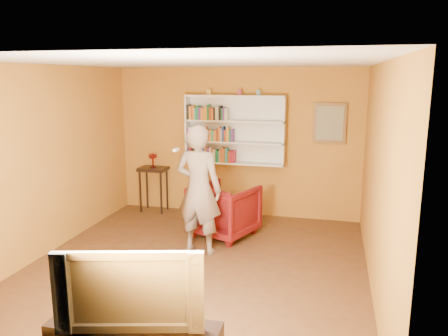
{
  "coord_description": "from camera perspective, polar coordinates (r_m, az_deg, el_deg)",
  "views": [
    {
      "loc": [
        1.72,
        -5.24,
        2.52
      ],
      "look_at": [
        0.21,
        0.75,
        1.23
      ],
      "focal_mm": 35.0,
      "sensor_mm": 36.0,
      "label": 1
    }
  ],
  "objects": [
    {
      "name": "ornament_right",
      "position": [
        7.71,
        4.52,
        9.79
      ],
      "size": [
        0.07,
        0.07,
        0.09
      ],
      "primitive_type": "cube",
      "color": "slate",
      "rests_on": "bookshelf"
    },
    {
      "name": "framed_painting",
      "position": [
        7.74,
        13.66,
        5.71
      ],
      "size": [
        0.55,
        0.05,
        0.7
      ],
      "color": "brown",
      "rests_on": "room_shell"
    },
    {
      "name": "ornament_left",
      "position": [
        7.91,
        -1.96,
        9.88
      ],
      "size": [
        0.07,
        0.07,
        0.1
      ],
      "primitive_type": "cube",
      "color": "gold",
      "rests_on": "bookshelf"
    },
    {
      "name": "ruby_lustre",
      "position": [
        8.31,
        -9.28,
        1.36
      ],
      "size": [
        0.17,
        0.17,
        0.27
      ],
      "color": "maroon",
      "rests_on": "console_table"
    },
    {
      "name": "television",
      "position": [
        3.75,
        -11.96,
        -14.82
      ],
      "size": [
        1.19,
        0.45,
        0.68
      ],
      "primitive_type": "imported",
      "rotation": [
        0.0,
        0.0,
        0.26
      ],
      "color": "black",
      "rests_on": "tv_cabinet"
    },
    {
      "name": "books_row_upper",
      "position": [
        7.89,
        -2.22,
        7.17
      ],
      "size": [
        0.74,
        0.19,
        0.27
      ],
      "color": "black",
      "rests_on": "bookshelf"
    },
    {
      "name": "game_remote",
      "position": [
        5.97,
        -6.28,
        2.39
      ],
      "size": [
        0.04,
        0.15,
        0.04
      ],
      "primitive_type": "cube",
      "color": "white",
      "rests_on": "person"
    },
    {
      "name": "bookshelf",
      "position": [
        7.9,
        1.51,
        5.01
      ],
      "size": [
        1.8,
        0.29,
        1.23
      ],
      "color": "silver",
      "rests_on": "room_shell"
    },
    {
      "name": "armchair",
      "position": [
        7.06,
        0.04,
        -5.54
      ],
      "size": [
        1.18,
        1.19,
        0.84
      ],
      "primitive_type": "imported",
      "rotation": [
        0.0,
        0.0,
        2.77
      ],
      "color": "#49050A",
      "rests_on": "ground"
    },
    {
      "name": "room_shell",
      "position": [
        5.72,
        -3.85,
        -3.53
      ],
      "size": [
        5.3,
        5.8,
        2.88
      ],
      "color": "#472B17",
      "rests_on": "ground"
    },
    {
      "name": "books_row_middle",
      "position": [
        7.91,
        -1.8,
        4.4
      ],
      "size": [
        0.85,
        0.19,
        0.27
      ],
      "color": "#59297B",
      "rests_on": "bookshelf"
    },
    {
      "name": "ornament_centre",
      "position": [
        7.77,
        2.07,
        9.87
      ],
      "size": [
        0.08,
        0.08,
        0.1
      ],
      "primitive_type": "cube",
      "color": "maroon",
      "rests_on": "bookshelf"
    },
    {
      "name": "person",
      "position": [
        6.28,
        -3.31,
        -2.83
      ],
      "size": [
        0.74,
        0.54,
        1.88
      ],
      "primitive_type": "imported",
      "rotation": [
        0.0,
        0.0,
        3.01
      ],
      "color": "#736154",
      "rests_on": "ground"
    },
    {
      "name": "console_table",
      "position": [
        8.37,
        -9.21,
        -0.92
      ],
      "size": [
        0.52,
        0.4,
        0.85
      ],
      "color": "black",
      "rests_on": "ground"
    },
    {
      "name": "books_row_lower",
      "position": [
        7.96,
        -1.63,
        1.72
      ],
      "size": [
        0.88,
        0.19,
        0.27
      ],
      "color": "#214297",
      "rests_on": "bookshelf"
    }
  ]
}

